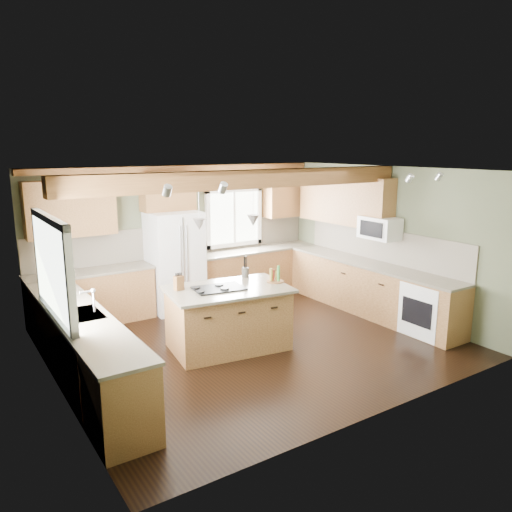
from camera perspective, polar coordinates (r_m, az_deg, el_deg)
floor at (r=7.71m, az=-0.33°, el=-9.89°), size 5.60×5.60×0.00m
ceiling at (r=7.14m, az=-0.36°, el=9.80°), size 5.60×5.60×0.00m
wall_back at (r=9.47m, az=-8.63°, el=2.38°), size 5.60×0.00×5.60m
wall_left at (r=6.29m, az=-22.29°, el=-3.51°), size 0.00×5.00×5.00m
wall_right at (r=9.12m, az=14.58°, el=1.74°), size 0.00×5.00×5.00m
ceiling_beam at (r=7.20m, az=-0.62°, el=8.78°), size 5.55×0.26×0.26m
soffit_trim at (r=9.25m, az=-8.61°, el=9.88°), size 5.55×0.20×0.10m
backsplash_back at (r=9.47m, az=-8.57°, el=1.83°), size 5.58×0.03×0.58m
backsplash_right at (r=9.16m, az=14.26°, el=1.22°), size 0.03×3.70×0.58m
base_cab_back_left at (r=8.80m, az=-18.26°, el=-4.64°), size 2.02×0.60×0.88m
counter_back_left at (r=8.68m, az=-18.46°, el=-1.73°), size 2.06×0.64×0.04m
base_cab_back_right at (r=10.10m, az=-0.06°, el=-1.84°), size 2.62×0.60×0.88m
counter_back_right at (r=10.00m, az=-0.06°, el=0.72°), size 2.66×0.64×0.04m
base_cab_left at (r=6.67m, az=-19.21°, el=-10.20°), size 0.60×3.70×0.88m
counter_left at (r=6.51m, az=-19.49°, el=-6.45°), size 0.64×3.74×0.04m
base_cab_right at (r=9.13m, az=12.79°, el=-3.71°), size 0.60×3.70×0.88m
counter_right at (r=9.01m, az=12.93°, el=-0.90°), size 0.64×3.74×0.04m
upper_cab_back_left at (r=8.57m, az=-20.45°, el=5.10°), size 1.40×0.35×0.90m
upper_cab_over_fridge at (r=9.08m, az=-10.06°, el=7.32°), size 0.96×0.35×0.70m
upper_cab_right at (r=9.52m, az=10.06°, el=6.34°), size 0.35×2.20×0.90m
upper_cab_back_corner at (r=10.40m, az=3.32°, el=7.01°), size 0.90×0.35×0.90m
window_left at (r=6.28m, az=-22.39°, el=-1.18°), size 0.04×1.60×1.05m
window_back at (r=9.94m, az=-2.59°, el=4.44°), size 1.10×0.04×1.00m
sink at (r=6.51m, az=-19.50°, el=-6.41°), size 0.50×0.65×0.03m
faucet at (r=6.51m, az=-18.05°, el=-4.97°), size 0.02×0.02×0.28m
dishwasher at (r=5.53m, az=-15.59°, el=-14.91°), size 0.60×0.60×0.84m
oven at (r=8.32m, az=19.20°, el=-5.75°), size 0.60×0.72×0.84m
microwave at (r=8.88m, az=13.95°, el=3.13°), size 0.40×0.70×0.38m
pendant_left at (r=6.91m, az=-6.50°, el=3.63°), size 0.18×0.18×0.16m
pendant_right at (r=7.21m, az=-0.33°, el=4.08°), size 0.18×0.18×0.16m
refrigerator at (r=9.09m, az=-9.25°, el=-0.63°), size 0.90×0.74×1.80m
island at (r=7.40m, az=-3.21°, el=-7.22°), size 1.76×1.22×0.88m
island_top at (r=7.26m, az=-3.25°, el=-3.80°), size 1.88×1.34×0.04m
cooktop at (r=7.21m, az=-4.26°, el=-3.70°), size 0.77×0.57×0.02m
knife_block at (r=7.19m, az=-8.81°, el=-3.07°), size 0.14×0.11×0.21m
utensil_crock at (r=7.82m, az=-1.22°, el=-1.88°), size 0.12×0.12×0.15m
bottle_tray at (r=7.53m, az=2.22°, el=-2.11°), size 0.31×0.31×0.24m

